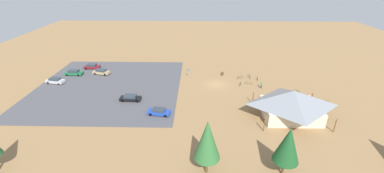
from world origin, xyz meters
name	(u,v)px	position (x,y,z in m)	size (l,w,h in m)	color
ground	(216,85)	(0.00, 0.00, 0.00)	(160.00, 160.00, 0.00)	#937047
parking_lot_asphalt	(109,86)	(26.27, 1.46, 0.03)	(34.17, 34.01, 0.05)	#4C4C51
bike_pavilion	(292,103)	(-13.16, 14.16, 3.09)	(12.58, 10.17, 5.57)	beige
trash_bin	(222,74)	(-1.96, -5.90, 0.45)	(0.60, 0.60, 0.90)	brown
lot_sign	(188,72)	(7.16, -4.66, 1.41)	(0.56, 0.08, 2.20)	#99999E
pine_east	(288,145)	(-7.24, 29.09, 5.11)	(3.51, 3.51, 7.76)	brown
pine_midwest	(207,140)	(3.38, 28.94, 5.58)	(3.62, 3.62, 8.56)	brown
bicycle_yellow_near_porch	(249,83)	(-7.96, -0.46, 0.35)	(1.70, 0.59, 0.81)	black
bicycle_purple_near_sign	(240,77)	(-6.34, -3.73, 0.38)	(1.64, 0.72, 0.86)	black
bicycle_red_edge_north	(293,96)	(-16.52, 6.27, 0.38)	(0.99, 1.54, 0.85)	black
bicycle_orange_yard_center	(301,98)	(-18.01, 7.13, 0.36)	(1.71, 0.48, 0.78)	black
bicycle_blue_front_row	(309,98)	(-19.80, 7.12, 0.35)	(0.49, 1.64, 0.78)	black
bicycle_white_by_bin	(325,102)	(-22.40, 9.10, 0.38)	(1.69, 0.48, 0.81)	black
bicycle_green_mid_cluster	(297,92)	(-18.24, 4.12, 0.36)	(0.97, 1.44, 0.81)	black
bicycle_silver_edge_south	(257,79)	(-10.70, -3.02, 0.35)	(0.48, 1.59, 0.77)	black
bicycle_black_yard_left	(249,77)	(-8.84, -4.25, 0.39)	(0.61, 1.64, 0.86)	black
bicycle_teal_yard_front	(240,84)	(-5.78, 0.39, 0.37)	(0.70, 1.58, 0.81)	black
car_silver_inner_stall	(55,81)	(40.12, 0.14, 0.76)	(4.70, 2.52, 1.42)	#BCBCC1
car_blue_back_corner	(159,112)	(12.21, 14.11, 0.71)	(4.62, 2.40, 1.30)	#1E42B2
car_maroon_far_end	(92,66)	(34.81, -9.93, 0.71)	(4.25, 1.89, 1.33)	maroon
car_green_near_entry	(74,73)	(37.82, -5.12, 0.76)	(4.64, 1.94, 1.44)	#1E6B3D
car_tan_front_row	(101,72)	(30.65, -5.81, 0.75)	(4.79, 2.75, 1.41)	tan
car_black_by_curb	(130,98)	(19.20, 8.59, 0.71)	(4.59, 1.91, 1.31)	black
visitor_near_lot	(261,85)	(-10.58, 1.69, 0.89)	(0.36, 0.38, 1.70)	#2D3347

